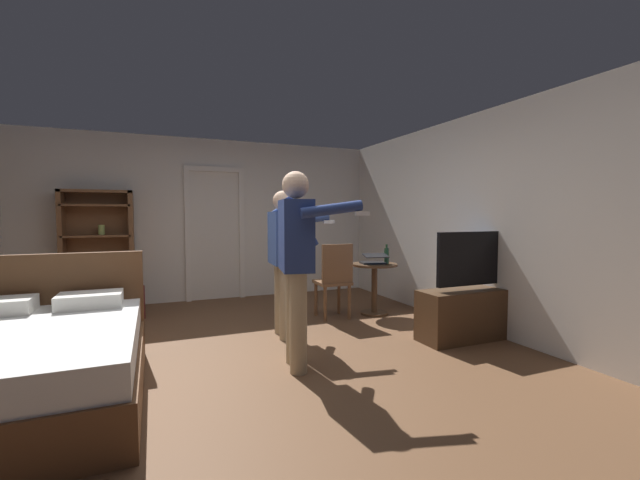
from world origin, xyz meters
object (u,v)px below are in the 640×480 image
Objects in this scene: tv_flatscreen at (473,308)px; laptop at (374,260)px; bed at (27,365)px; person_blue_shirt at (297,254)px; person_striped_shirt at (284,253)px; suitcase_dark at (117,303)px; wooden_chair at (335,278)px; bottle_on_table at (387,256)px; bookshelf at (98,246)px; side_table at (374,280)px.

tv_flatscreen is 3.32× the size of laptop.
person_blue_shirt is (2.01, -0.03, 0.72)m from bed.
person_striped_shirt reaches higher than suitcase_dark.
bottle_on_table is at bearing -5.13° from wooden_chair.
laptop is 0.24× the size of person_striped_shirt.
bookshelf is 4.06m from bottle_on_table.
person_blue_shirt reaches higher than bed.
suitcase_dark is at bearing 139.56° from person_striped_shirt.
bed is 2.73× the size of side_table.
side_table is 1.15× the size of suitcase_dark.
person_striped_shirt is (-1.44, -0.48, 0.47)m from side_table.
bookshelf is at bearing 153.29° from laptop.
person_striped_shirt reaches higher than tv_flatscreen.
wooden_chair is at bearing 174.87° from bottle_on_table.
laptop is 0.61m from wooden_chair.
tv_flatscreen is at bearing -37.65° from bookshelf.
tv_flatscreen is 1.44m from side_table.
bed is at bearing -112.11° from suitcase_dark.
tv_flatscreen is at bearing 1.65° from person_blue_shirt.
person_blue_shirt is at bearing -178.35° from tv_flatscreen.
side_table is at bearing 47.86° from laptop.
laptop is 2.11m from person_blue_shirt.
side_table is at bearing 41.19° from person_blue_shirt.
bookshelf is 5.04m from tv_flatscreen.
person_striped_shirt is at bearing 155.23° from tv_flatscreen.
person_blue_shirt reaches higher than bottle_on_table.
side_table is (3.63, 1.39, 0.17)m from bed.
person_striped_shirt is (-1.40, -0.44, 0.19)m from laptop.
side_table reaches higher than suitcase_dark.
suitcase_dark is (-3.24, 1.05, -0.25)m from side_table.
person_striped_shirt is 2.47m from suitcase_dark.
bed is 4.02m from bottle_on_table.
bottle_on_table reaches higher than laptop.
person_blue_shirt reaches higher than bookshelf.
wooden_chair reaches higher than suitcase_dark.
bottle_on_table is at bearing -29.74° from side_table.
person_blue_shirt is (1.89, -3.12, 0.10)m from bookshelf.
laptop is 3.43m from suitcase_dark.
tv_flatscreen is 0.73× the size of person_blue_shirt.
bed is at bearing -157.45° from person_striped_shirt.
tv_flatscreen reaches higher than laptop.
person_blue_shirt reaches higher than laptop.
laptop is at bearing 110.70° from tv_flatscreen.
suitcase_dark is (-1.62, 2.47, -0.80)m from person_blue_shirt.
bookshelf is 3.92m from side_table.
bookshelf is 1.34× the size of tv_flatscreen.
bookshelf reaches higher than bottle_on_table.
side_table is 2.64× the size of bottle_on_table.
bottle_on_table is (3.65, -1.78, -0.11)m from bookshelf.
bed is 3.14× the size of suitcase_dark.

